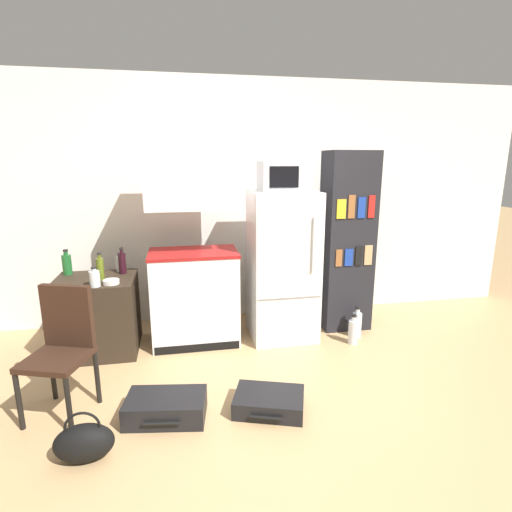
% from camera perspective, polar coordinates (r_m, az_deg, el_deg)
% --- Properties ---
extents(ground_plane, '(24.00, 24.00, 0.00)m').
position_cam_1_polar(ground_plane, '(3.16, 3.60, -21.29)').
color(ground_plane, tan).
extents(wall_back, '(6.40, 0.10, 2.67)m').
position_cam_1_polar(wall_back, '(4.61, 0.06, 7.74)').
color(wall_back, white).
rests_on(wall_back, ground_plane).
extents(side_table, '(0.72, 0.63, 0.72)m').
position_cam_1_polar(side_table, '(4.13, -21.68, -7.85)').
color(side_table, '#2D2319').
rests_on(side_table, ground_plane).
extents(kitchen_hutch, '(0.86, 0.55, 2.01)m').
position_cam_1_polar(kitchen_hutch, '(3.94, -8.95, 0.44)').
color(kitchen_hutch, white).
rests_on(kitchen_hutch, ground_plane).
extents(refrigerator, '(0.65, 0.62, 1.51)m').
position_cam_1_polar(refrigerator, '(4.07, 3.79, -1.40)').
color(refrigerator, white).
rests_on(refrigerator, ground_plane).
extents(microwave, '(0.48, 0.36, 0.29)m').
position_cam_1_polar(microwave, '(3.94, 4.00, 11.30)').
color(microwave, '#B7B7BC').
rests_on(microwave, refrigerator).
extents(bookshelf, '(0.51, 0.38, 1.90)m').
position_cam_1_polar(bookshelf, '(4.37, 12.84, 1.96)').
color(bookshelf, black).
rests_on(bookshelf, ground_plane).
extents(bottle_wine_dark, '(0.07, 0.07, 0.26)m').
position_cam_1_polar(bottle_wine_dark, '(4.09, -18.56, -0.91)').
color(bottle_wine_dark, black).
rests_on(bottle_wine_dark, side_table).
extents(bottle_milk_white, '(0.07, 0.07, 0.19)m').
position_cam_1_polar(bottle_milk_white, '(4.18, -18.88, -1.05)').
color(bottle_milk_white, white).
rests_on(bottle_milk_white, side_table).
extents(bottle_clear_short, '(0.09, 0.09, 0.18)m').
position_cam_1_polar(bottle_clear_short, '(3.76, -22.06, -2.97)').
color(bottle_clear_short, silver).
rests_on(bottle_clear_short, side_table).
extents(bottle_green_tall, '(0.09, 0.09, 0.25)m').
position_cam_1_polar(bottle_green_tall, '(4.26, -25.40, -1.04)').
color(bottle_green_tall, '#1E6028').
rests_on(bottle_green_tall, side_table).
extents(bottle_olive_oil, '(0.07, 0.07, 0.26)m').
position_cam_1_polar(bottle_olive_oil, '(3.94, -21.36, -1.65)').
color(bottle_olive_oil, '#566619').
rests_on(bottle_olive_oil, side_table).
extents(bowl, '(0.14, 0.14, 0.04)m').
position_cam_1_polar(bowl, '(3.80, -19.98, -3.49)').
color(bowl, silver).
rests_on(bowl, side_table).
extents(chair, '(0.51, 0.51, 0.93)m').
position_cam_1_polar(chair, '(3.24, -25.90, -10.80)').
color(chair, black).
rests_on(chair, ground_plane).
extents(suitcase_large_flat, '(0.59, 0.49, 0.13)m').
position_cam_1_polar(suitcase_large_flat, '(3.13, 1.88, -20.11)').
color(suitcase_large_flat, black).
rests_on(suitcase_large_flat, ground_plane).
extents(suitcase_small_flat, '(0.60, 0.41, 0.17)m').
position_cam_1_polar(suitcase_small_flat, '(3.11, -12.74, -20.35)').
color(suitcase_small_flat, black).
rests_on(suitcase_small_flat, ground_plane).
extents(handbag, '(0.36, 0.20, 0.33)m').
position_cam_1_polar(handbag, '(2.89, -23.36, -23.25)').
color(handbag, black).
rests_on(handbag, ground_plane).
extents(water_bottle_front, '(0.10, 0.10, 0.31)m').
position_cam_1_polar(water_bottle_front, '(4.19, 13.71, -10.39)').
color(water_bottle_front, silver).
rests_on(water_bottle_front, ground_plane).
extents(water_bottle_middle, '(0.09, 0.09, 0.34)m').
position_cam_1_polar(water_bottle_middle, '(4.34, 14.23, -9.40)').
color(water_bottle_middle, silver).
rests_on(water_bottle_middle, ground_plane).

